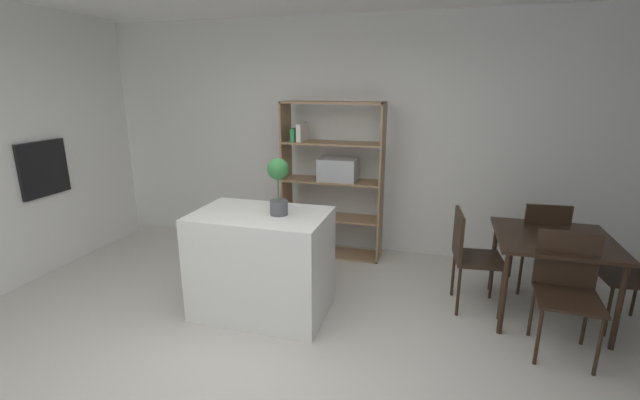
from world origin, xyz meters
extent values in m
plane|color=beige|center=(0.00, 0.00, 0.00)|extent=(9.97, 9.97, 0.00)
cube|color=silver|center=(0.00, 2.65, 1.39)|extent=(7.24, 0.06, 2.79)
cube|color=black|center=(-2.90, 1.05, 1.15)|extent=(0.04, 0.57, 0.58)
cylinder|color=#B7BABC|center=(-2.94, 1.05, 1.39)|extent=(0.02, 0.46, 0.02)
cube|color=white|center=(-0.32, 0.83, 0.47)|extent=(1.16, 0.76, 0.94)
cylinder|color=#4C4C51|center=(-0.14, 0.83, 1.00)|extent=(0.15, 0.15, 0.13)
cylinder|color=#476633|center=(-0.14, 0.83, 1.17)|extent=(0.01, 0.01, 0.20)
sphere|color=#31753A|center=(-0.14, 0.83, 1.34)|extent=(0.18, 0.18, 0.18)
cube|color=#997551|center=(-0.63, 2.32, 0.91)|extent=(0.02, 0.36, 1.83)
cube|color=#997551|center=(0.53, 2.32, 0.91)|extent=(0.02, 0.36, 1.83)
cube|color=#997551|center=(-0.05, 2.32, 1.82)|extent=(1.18, 0.36, 0.02)
cube|color=#997551|center=(-0.05, 2.32, 0.01)|extent=(1.18, 0.36, 0.02)
cube|color=#997551|center=(-0.05, 2.32, 0.47)|extent=(1.13, 0.36, 0.02)
cube|color=#997551|center=(-0.05, 2.32, 0.91)|extent=(1.13, 0.36, 0.02)
cube|color=#997551|center=(-0.05, 2.32, 1.36)|extent=(1.13, 0.36, 0.02)
cube|color=#338E4C|center=(-0.49, 2.32, 1.45)|extent=(0.05, 0.30, 0.15)
cube|color=silver|center=(-0.42, 2.32, 1.47)|extent=(0.06, 0.30, 0.20)
cube|color=#B7BABC|center=(0.02, 2.32, 1.05)|extent=(0.44, 0.32, 0.26)
cube|color=black|center=(2.15, 1.43, 0.74)|extent=(0.94, 0.93, 0.03)
cylinder|color=black|center=(1.73, 1.03, 0.36)|extent=(0.04, 0.04, 0.72)
cylinder|color=black|center=(2.56, 1.03, 0.36)|extent=(0.04, 0.04, 0.72)
cylinder|color=black|center=(1.73, 1.84, 0.36)|extent=(0.04, 0.04, 0.72)
cylinder|color=black|center=(2.56, 1.84, 0.36)|extent=(0.04, 0.04, 0.72)
cube|color=black|center=(1.55, 1.43, 0.48)|extent=(0.46, 0.48, 0.03)
cube|color=black|center=(1.36, 1.41, 0.71)|extent=(0.07, 0.45, 0.42)
cylinder|color=black|center=(1.75, 1.26, 0.23)|extent=(0.03, 0.03, 0.47)
cylinder|color=black|center=(1.71, 1.64, 0.23)|extent=(0.03, 0.03, 0.47)
cylinder|color=black|center=(1.39, 1.22, 0.23)|extent=(0.03, 0.03, 0.47)
cylinder|color=black|center=(1.36, 1.60, 0.23)|extent=(0.03, 0.03, 0.47)
cube|color=black|center=(2.15, 2.02, 0.48)|extent=(0.43, 0.49, 0.03)
cube|color=black|center=(2.16, 1.80, 0.72)|extent=(0.40, 0.06, 0.44)
cylinder|color=black|center=(2.30, 2.23, 0.23)|extent=(0.03, 0.03, 0.47)
cylinder|color=black|center=(1.96, 2.20, 0.23)|extent=(0.03, 0.03, 0.47)
cylinder|color=black|center=(2.33, 1.83, 0.23)|extent=(0.03, 0.03, 0.47)
cylinder|color=black|center=(1.99, 1.80, 0.23)|extent=(0.03, 0.03, 0.47)
cube|color=black|center=(2.74, 1.43, 0.46)|extent=(0.48, 0.49, 0.03)
cylinder|color=black|center=(2.53, 1.61, 0.22)|extent=(0.03, 0.03, 0.45)
cylinder|color=black|center=(2.57, 1.22, 0.22)|extent=(0.03, 0.03, 0.45)
cylinder|color=black|center=(2.91, 1.64, 0.22)|extent=(0.03, 0.03, 0.45)
cube|color=black|center=(2.15, 0.85, 0.47)|extent=(0.47, 0.48, 0.03)
cube|color=black|center=(2.16, 1.06, 0.71)|extent=(0.45, 0.06, 0.45)
cylinder|color=black|center=(1.94, 0.66, 0.23)|extent=(0.03, 0.03, 0.46)
cylinder|color=black|center=(2.33, 0.64, 0.23)|extent=(0.03, 0.03, 0.46)
cylinder|color=black|center=(1.96, 1.05, 0.23)|extent=(0.03, 0.03, 0.46)
cylinder|color=black|center=(2.35, 1.03, 0.23)|extent=(0.03, 0.03, 0.46)
camera|label=1|loc=(1.15, -2.42, 2.03)|focal=23.90mm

